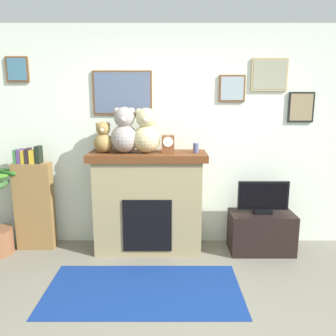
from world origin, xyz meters
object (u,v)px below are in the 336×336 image
(bookshelf, at_px, (33,203))
(teddy_bear_tan, at_px, (145,133))
(candle_jar, at_px, (195,148))
(mantel_clock, at_px, (167,144))
(tv_stand, at_px, (260,232))
(teddy_bear_brown, at_px, (124,132))
(teddy_bear_grey, at_px, (102,139))
(fireplace, at_px, (147,201))
(television, at_px, (262,198))

(bookshelf, relative_size, teddy_bear_tan, 2.48)
(candle_jar, bearing_deg, mantel_clock, -179.74)
(tv_stand, height_order, mantel_clock, mantel_clock)
(teddy_bear_brown, bearing_deg, candle_jar, 0.05)
(mantel_clock, distance_m, teddy_bear_brown, 0.50)
(mantel_clock, bearing_deg, tv_stand, -2.53)
(teddy_bear_grey, bearing_deg, fireplace, 2.10)
(fireplace, distance_m, mantel_clock, 0.72)
(teddy_bear_brown, bearing_deg, teddy_bear_grey, 179.95)
(teddy_bear_grey, bearing_deg, candle_jar, 0.02)
(tv_stand, xyz_separation_m, teddy_bear_tan, (-1.34, 0.05, 1.16))
(bookshelf, distance_m, tv_stand, 2.70)
(mantel_clock, xyz_separation_m, teddy_bear_brown, (-0.48, 0.00, 0.13))
(fireplace, height_order, television, fireplace)
(fireplace, bearing_deg, tv_stand, -2.92)
(tv_stand, xyz_separation_m, teddy_bear_brown, (-1.58, 0.05, 1.16))
(television, relative_size, candle_jar, 5.35)
(fireplace, relative_size, teddy_bear_brown, 2.61)
(fireplace, xyz_separation_m, teddy_bear_tan, (-0.01, -0.02, 0.80))
(candle_jar, xyz_separation_m, teddy_bear_brown, (-0.80, -0.00, 0.18))
(tv_stand, relative_size, television, 1.26)
(candle_jar, height_order, mantel_clock, mantel_clock)
(bookshelf, bearing_deg, candle_jar, -1.52)
(candle_jar, distance_m, teddy_bear_tan, 0.58)
(tv_stand, distance_m, television, 0.42)
(teddy_bear_brown, height_order, teddy_bear_tan, teddy_bear_brown)
(bookshelf, height_order, tv_stand, bookshelf)
(television, height_order, candle_jar, candle_jar)
(tv_stand, distance_m, candle_jar, 1.26)
(candle_jar, bearing_deg, tv_stand, -3.66)
(fireplace, xyz_separation_m, teddy_bear_brown, (-0.25, -0.02, 0.81))
(television, height_order, mantel_clock, mantel_clock)
(candle_jar, relative_size, teddy_bear_tan, 0.22)
(candle_jar, distance_m, teddy_bear_brown, 0.82)
(fireplace, xyz_separation_m, bookshelf, (-1.35, 0.03, -0.02))
(candle_jar, relative_size, mantel_clock, 0.55)
(fireplace, height_order, teddy_bear_brown, teddy_bear_brown)
(tv_stand, bearing_deg, bookshelf, 177.86)
(bookshelf, relative_size, candle_jar, 11.40)
(bookshelf, xyz_separation_m, teddy_bear_grey, (0.86, -0.05, 0.76))
(fireplace, bearing_deg, teddy_bear_grey, -177.90)
(teddy_bear_grey, height_order, teddy_bear_brown, teddy_bear_brown)
(tv_stand, xyz_separation_m, teddy_bear_grey, (-1.82, 0.05, 1.09))
(teddy_bear_grey, bearing_deg, bookshelf, 176.61)
(candle_jar, bearing_deg, teddy_bear_tan, -179.93)
(television, height_order, teddy_bear_grey, teddy_bear_grey)
(fireplace, bearing_deg, television, -2.98)
(tv_stand, relative_size, teddy_bear_tan, 1.47)
(teddy_bear_brown, bearing_deg, television, -1.84)
(teddy_bear_grey, height_order, teddy_bear_tan, teddy_bear_tan)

